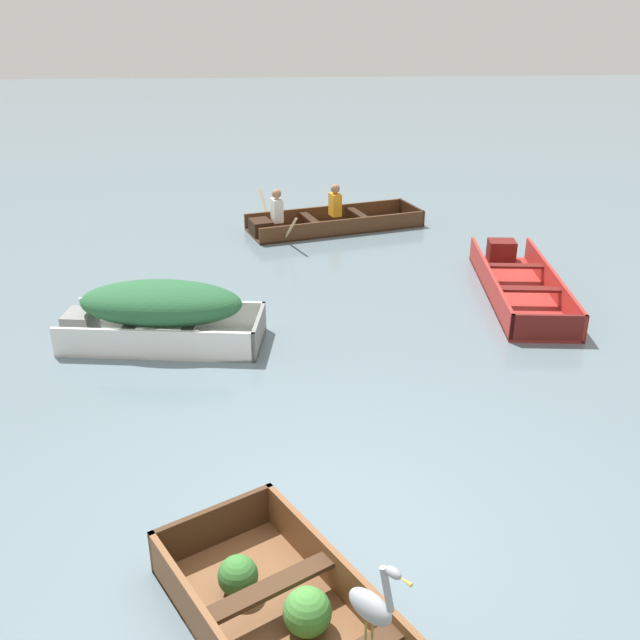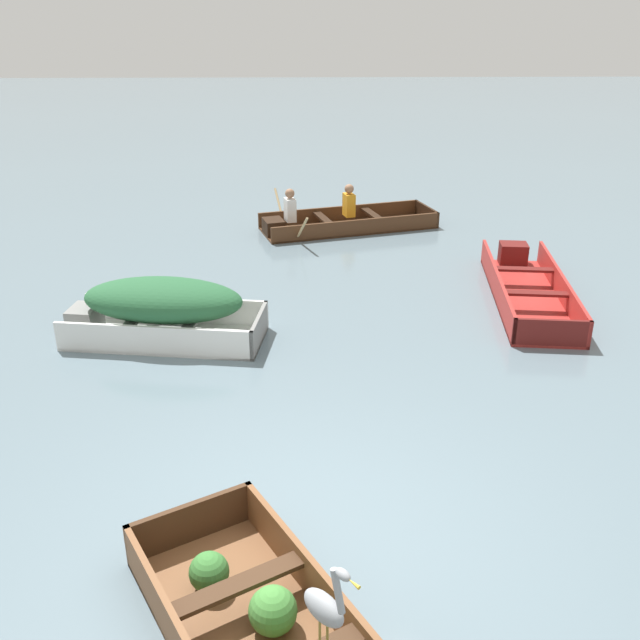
{
  "view_description": "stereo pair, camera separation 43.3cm",
  "coord_description": "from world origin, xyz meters",
  "px_view_note": "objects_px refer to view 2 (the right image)",
  "views": [
    {
      "loc": [
        -0.4,
        -4.66,
        4.13
      ],
      "look_at": [
        0.23,
        3.75,
        0.35
      ],
      "focal_mm": 40.0,
      "sensor_mm": 36.0,
      "label": 1
    },
    {
      "loc": [
        0.03,
        -4.68,
        4.13
      ],
      "look_at": [
        0.23,
        3.75,
        0.35
      ],
      "focal_mm": 40.0,
      "sensor_mm": 36.0,
      "label": 2
    }
  ],
  "objects_px": {
    "rowboat_dark_varnish_with_crew": "(338,221)",
    "heron_on_dinghy": "(325,606)",
    "skiff_white_mid_moored": "(161,306)",
    "skiff_red_near_moored": "(526,287)"
  },
  "relations": [
    {
      "from": "skiff_red_near_moored",
      "to": "skiff_white_mid_moored",
      "type": "distance_m",
      "value": 5.47
    },
    {
      "from": "skiff_red_near_moored",
      "to": "skiff_white_mid_moored",
      "type": "height_order",
      "value": "skiff_white_mid_moored"
    },
    {
      "from": "rowboat_dark_varnish_with_crew",
      "to": "heron_on_dinghy",
      "type": "bearing_deg",
      "value": -93.17
    },
    {
      "from": "skiff_white_mid_moored",
      "to": "rowboat_dark_varnish_with_crew",
      "type": "bearing_deg",
      "value": 62.68
    },
    {
      "from": "skiff_white_mid_moored",
      "to": "heron_on_dinghy",
      "type": "xyz_separation_m",
      "value": [
        1.98,
        -5.53,
        0.42
      ]
    },
    {
      "from": "skiff_white_mid_moored",
      "to": "rowboat_dark_varnish_with_crew",
      "type": "height_order",
      "value": "rowboat_dark_varnish_with_crew"
    },
    {
      "from": "skiff_red_near_moored",
      "to": "heron_on_dinghy",
      "type": "xyz_separation_m",
      "value": [
        -3.29,
        -6.95,
        0.77
      ]
    },
    {
      "from": "rowboat_dark_varnish_with_crew",
      "to": "heron_on_dinghy",
      "type": "height_order",
      "value": "heron_on_dinghy"
    },
    {
      "from": "skiff_white_mid_moored",
      "to": "rowboat_dark_varnish_with_crew",
      "type": "relative_size",
      "value": 0.75
    },
    {
      "from": "skiff_white_mid_moored",
      "to": "rowboat_dark_varnish_with_crew",
      "type": "xyz_separation_m",
      "value": [
        2.56,
        4.96,
        -0.31
      ]
    }
  ]
}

